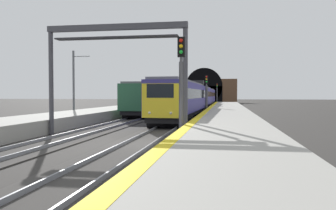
{
  "coord_description": "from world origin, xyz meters",
  "views": [
    {
      "loc": [
        -16.65,
        -4.17,
        2.51
      ],
      "look_at": [
        12.22,
        0.72,
        1.6
      ],
      "focal_mm": 36.58,
      "sensor_mm": 36.0,
      "label": 1
    }
  ],
  "objects_px": {
    "train_adjacent_platform": "(177,96)",
    "railway_signal_near": "(181,79)",
    "railway_signal_mid": "(206,91)",
    "railway_signal_far": "(217,91)",
    "overhead_signal_gantry": "(116,51)",
    "train_main_approaching": "(198,97)",
    "catenary_mast_far": "(74,84)"
  },
  "relations": [
    {
      "from": "train_adjacent_platform",
      "to": "railway_signal_mid",
      "type": "relative_size",
      "value": 13.0
    },
    {
      "from": "railway_signal_far",
      "to": "overhead_signal_gantry",
      "type": "xyz_separation_m",
      "value": [
        -72.48,
        4.2,
        1.81
      ]
    },
    {
      "from": "train_main_approaching",
      "to": "train_adjacent_platform",
      "type": "distance_m",
      "value": 11.34
    },
    {
      "from": "railway_signal_mid",
      "to": "overhead_signal_gantry",
      "type": "distance_m",
      "value": 22.42
    },
    {
      "from": "train_main_approaching",
      "to": "railway_signal_far",
      "type": "xyz_separation_m",
      "value": [
        39.69,
        -1.86,
        1.14
      ]
    },
    {
      "from": "railway_signal_mid",
      "to": "railway_signal_far",
      "type": "xyz_separation_m",
      "value": [
        50.55,
        0.0,
        0.34
      ]
    },
    {
      "from": "railway_signal_near",
      "to": "overhead_signal_gantry",
      "type": "distance_m",
      "value": 4.93
    },
    {
      "from": "railway_signal_far",
      "to": "overhead_signal_gantry",
      "type": "distance_m",
      "value": 72.62
    },
    {
      "from": "overhead_signal_gantry",
      "to": "catenary_mast_far",
      "type": "relative_size",
      "value": 1.22
    },
    {
      "from": "overhead_signal_gantry",
      "to": "train_adjacent_platform",
      "type": "bearing_deg",
      "value": 3.11
    },
    {
      "from": "train_main_approaching",
      "to": "railway_signal_mid",
      "type": "relative_size",
      "value": 12.29
    },
    {
      "from": "catenary_mast_far",
      "to": "overhead_signal_gantry",
      "type": "bearing_deg",
      "value": -146.67
    },
    {
      "from": "train_adjacent_platform",
      "to": "railway_signal_near",
      "type": "height_order",
      "value": "railway_signal_near"
    },
    {
      "from": "train_main_approaching",
      "to": "railway_signal_far",
      "type": "bearing_deg",
      "value": 178.88
    },
    {
      "from": "train_main_approaching",
      "to": "railway_signal_near",
      "type": "height_order",
      "value": "railway_signal_near"
    },
    {
      "from": "railway_signal_mid",
      "to": "railway_signal_far",
      "type": "height_order",
      "value": "railway_signal_far"
    },
    {
      "from": "railway_signal_far",
      "to": "overhead_signal_gantry",
      "type": "bearing_deg",
      "value": -3.31
    },
    {
      "from": "catenary_mast_far",
      "to": "train_adjacent_platform",
      "type": "bearing_deg",
      "value": -13.32
    },
    {
      "from": "catenary_mast_far",
      "to": "railway_signal_near",
      "type": "bearing_deg",
      "value": -139.87
    },
    {
      "from": "railway_signal_far",
      "to": "railway_signal_near",
      "type": "bearing_deg",
      "value": 0.0
    },
    {
      "from": "train_adjacent_platform",
      "to": "railway_signal_far",
      "type": "relative_size",
      "value": 11.55
    },
    {
      "from": "train_adjacent_platform",
      "to": "overhead_signal_gantry",
      "type": "height_order",
      "value": "overhead_signal_gantry"
    },
    {
      "from": "train_main_approaching",
      "to": "catenary_mast_far",
      "type": "bearing_deg",
      "value": -30.12
    },
    {
      "from": "railway_signal_far",
      "to": "train_main_approaching",
      "type": "bearing_deg",
      "value": -2.68
    },
    {
      "from": "railway_signal_mid",
      "to": "train_main_approaching",
      "type": "bearing_deg",
      "value": -170.3
    },
    {
      "from": "railway_signal_far",
      "to": "overhead_signal_gantry",
      "type": "relative_size",
      "value": 0.63
    },
    {
      "from": "train_main_approaching",
      "to": "catenary_mast_far",
      "type": "relative_size",
      "value": 8.39
    },
    {
      "from": "railway_signal_mid",
      "to": "railway_signal_far",
      "type": "relative_size",
      "value": 0.89
    },
    {
      "from": "train_main_approaching",
      "to": "railway_signal_mid",
      "type": "xyz_separation_m",
      "value": [
        -10.87,
        -1.86,
        0.8
      ]
    },
    {
      "from": "train_main_approaching",
      "to": "railway_signal_mid",
      "type": "bearing_deg",
      "value": 11.26
    },
    {
      "from": "train_main_approaching",
      "to": "overhead_signal_gantry",
      "type": "xyz_separation_m",
      "value": [
        -32.79,
        2.34,
        2.95
      ]
    },
    {
      "from": "overhead_signal_gantry",
      "to": "train_main_approaching",
      "type": "bearing_deg",
      "value": -4.08
    }
  ]
}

